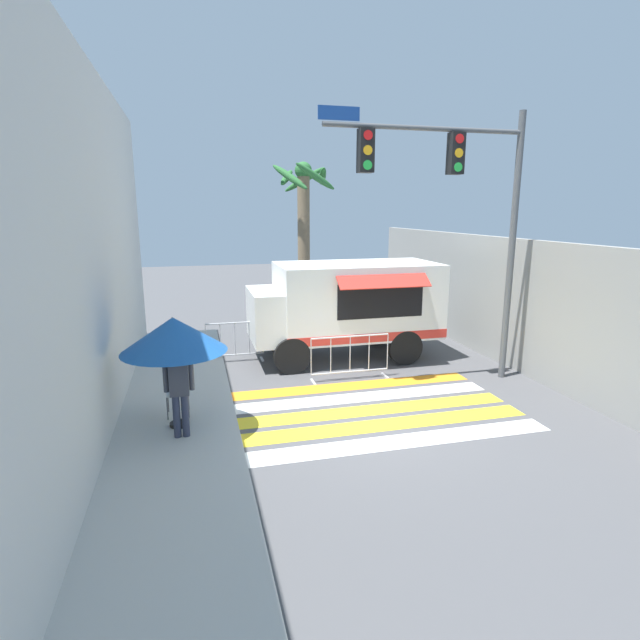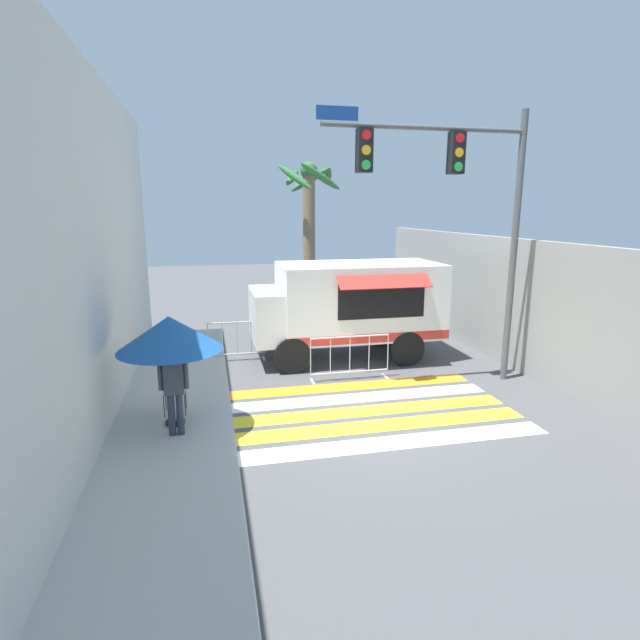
% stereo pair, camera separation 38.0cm
% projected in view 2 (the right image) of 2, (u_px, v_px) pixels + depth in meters
% --- Properties ---
extents(ground_plane, '(60.00, 60.00, 0.00)m').
position_uv_depth(ground_plane, '(366.00, 419.00, 10.15)').
color(ground_plane, '#4C4C4F').
extents(sidewalk_left, '(4.40, 16.00, 0.16)m').
position_uv_depth(sidewalk_left, '(112.00, 439.00, 9.10)').
color(sidewalk_left, '#B7B5AD').
rests_on(sidewalk_left, ground_plane).
extents(building_left_facade, '(0.25, 16.00, 6.77)m').
position_uv_depth(building_left_facade, '(82.00, 258.00, 8.34)').
color(building_left_facade, silver).
rests_on(building_left_facade, ground_plane).
extents(concrete_wall_right, '(0.20, 16.00, 3.44)m').
position_uv_depth(concrete_wall_right, '(504.00, 301.00, 13.68)').
color(concrete_wall_right, gray).
rests_on(concrete_wall_right, ground_plane).
extents(crosswalk_painted, '(6.40, 3.60, 0.01)m').
position_uv_depth(crosswalk_painted, '(360.00, 411.00, 10.52)').
color(crosswalk_painted, white).
rests_on(crosswalk_painted, ground_plane).
extents(food_truck, '(5.26, 2.78, 2.71)m').
position_uv_depth(food_truck, '(345.00, 303.00, 14.03)').
color(food_truck, white).
rests_on(food_truck, ground_plane).
extents(traffic_signal_pole, '(4.91, 0.29, 6.38)m').
position_uv_depth(traffic_signal_pole, '(457.00, 192.00, 11.24)').
color(traffic_signal_pole, '#515456').
rests_on(traffic_signal_pole, ground_plane).
extents(patio_umbrella, '(1.92, 1.92, 2.10)m').
position_uv_depth(patio_umbrella, '(169.00, 334.00, 9.17)').
color(patio_umbrella, black).
rests_on(patio_umbrella, sidewalk_left).
extents(folding_chair, '(0.42, 0.42, 0.92)m').
position_uv_depth(folding_chair, '(174.00, 385.00, 10.02)').
color(folding_chair, '#4C4C51').
rests_on(folding_chair, sidewalk_left).
extents(vendor_person, '(0.53, 0.22, 1.68)m').
position_uv_depth(vendor_person, '(174.00, 385.00, 8.89)').
color(vendor_person, '#2D3347').
rests_on(vendor_person, sidewalk_left).
extents(barricade_front, '(2.02, 0.44, 1.13)m').
position_uv_depth(barricade_front, '(350.00, 358.00, 12.37)').
color(barricade_front, '#B7BABF').
rests_on(barricade_front, ground_plane).
extents(barricade_side, '(1.60, 0.44, 1.13)m').
position_uv_depth(barricade_side, '(237.00, 342.00, 13.93)').
color(barricade_side, '#B7BABF').
rests_on(barricade_side, ground_plane).
extents(palm_tree, '(2.25, 2.32, 5.81)m').
position_uv_depth(palm_tree, '(309.00, 222.00, 17.81)').
color(palm_tree, '#7A664C').
rests_on(palm_tree, ground_plane).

